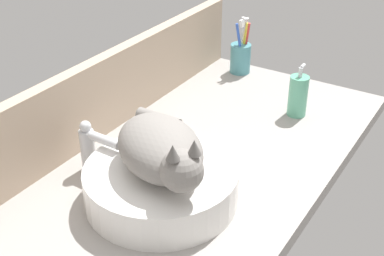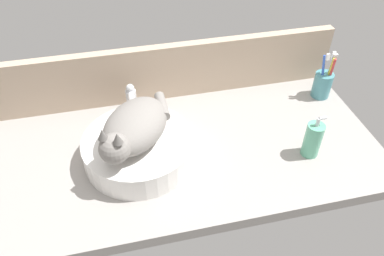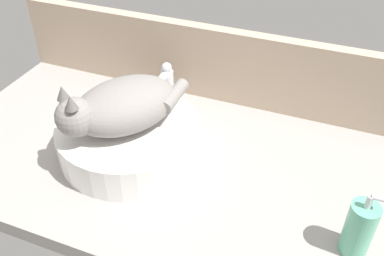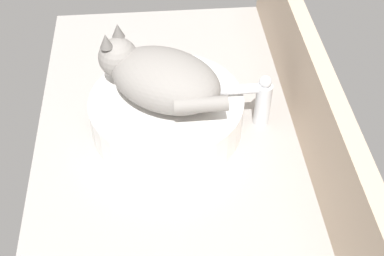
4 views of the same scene
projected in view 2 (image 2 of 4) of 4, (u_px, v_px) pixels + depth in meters
The scene contains 7 objects.
ground_plane at pixel (184, 152), 124.34cm from camera, with size 127.52×62.34×4.00cm, color #9E9993.
backsplash_panel at pixel (167, 72), 137.19cm from camera, with size 127.52×3.60×21.34cm, color tan.
sink_basin at pixel (139, 149), 116.66cm from camera, with size 34.25×34.25×8.40cm, color white.
cat at pixel (134, 128), 109.04cm from camera, with size 28.02×30.23×14.00cm.
faucet at pixel (132, 101), 129.52cm from camera, with size 3.60×11.82×13.60cm.
soap_dispenser at pixel (313, 140), 116.96cm from camera, with size 5.48×5.48×15.25cm.
toothbrush_cup at pixel (323, 83), 140.49cm from camera, with size 6.80×6.80×18.69cm.
Camera 2 is at (-17.06, -85.66, 86.89)cm, focal length 35.00 mm.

